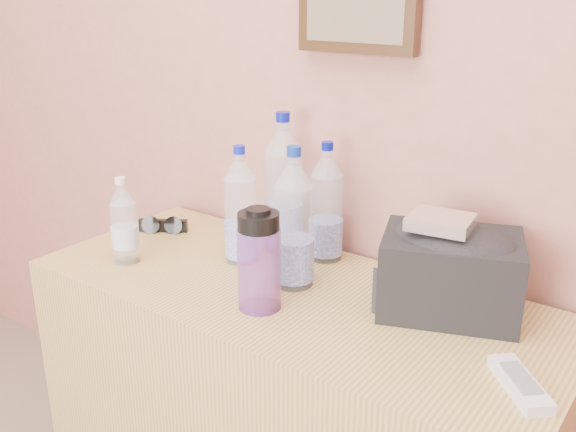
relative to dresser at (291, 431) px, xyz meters
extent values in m
plane|color=tan|center=(-0.02, 0.28, 0.96)|extent=(4.00, 0.00, 4.00)
cube|color=tan|center=(0.00, 0.00, 0.00)|extent=(1.24, 0.52, 0.77)
cylinder|color=#CFE7FD|center=(-0.20, 0.06, 0.52)|extent=(0.08, 0.08, 0.26)
cylinder|color=#0B1ABE|center=(-0.20, 0.06, 0.67)|extent=(0.03, 0.03, 0.02)
cylinder|color=silver|center=(-0.16, 0.18, 0.54)|extent=(0.10, 0.10, 0.31)
cylinder|color=#081494|center=(-0.16, 0.18, 0.73)|extent=(0.03, 0.03, 0.02)
cylinder|color=silver|center=(-0.03, 0.20, 0.52)|extent=(0.08, 0.08, 0.26)
cylinder|color=#061090|center=(-0.03, 0.20, 0.68)|extent=(0.03, 0.03, 0.02)
cylinder|color=silver|center=(-0.01, 0.03, 0.53)|extent=(0.09, 0.09, 0.28)
cylinder|color=navy|center=(-0.01, 0.03, 0.70)|extent=(0.03, 0.03, 0.02)
cylinder|color=white|center=(-0.42, -0.11, 0.48)|extent=(0.06, 0.06, 0.19)
cylinder|color=white|center=(-0.42, -0.11, 0.60)|extent=(0.03, 0.03, 0.02)
cylinder|color=purple|center=(-0.01, -0.11, 0.48)|extent=(0.09, 0.09, 0.18)
cylinder|color=black|center=(-0.01, -0.11, 0.59)|extent=(0.09, 0.09, 0.05)
cube|color=silver|center=(0.54, -0.08, 0.40)|extent=(0.14, 0.15, 0.02)
cube|color=white|center=(0.30, 0.09, 0.59)|extent=(0.14, 0.12, 0.03)
camera|label=1|loc=(0.76, -1.06, 1.04)|focal=40.00mm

